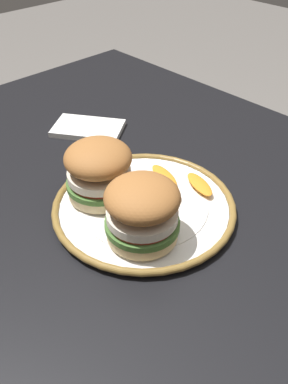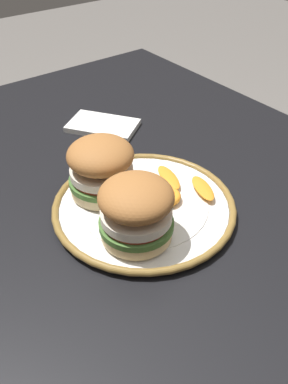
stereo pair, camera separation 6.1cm
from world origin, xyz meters
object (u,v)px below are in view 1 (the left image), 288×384
at_px(sandwich_half_left, 142,210).
at_px(sandwich_half_right, 99,170).
at_px(dining_table, 189,254).
at_px(dinner_plate, 144,206).

bearing_deg(sandwich_half_left, sandwich_half_right, 171.40).
bearing_deg(sandwich_half_right, dining_table, 34.57).
relative_size(dining_table, sandwich_half_left, 11.10).
height_order(dinner_plate, sandwich_half_right, sandwich_half_right).
bearing_deg(dinner_plate, sandwich_half_left, -45.77).
relative_size(sandwich_half_left, sandwich_half_right, 0.98).
xyz_separation_m(dinner_plate, sandwich_half_left, (0.05, -0.06, 0.06)).
bearing_deg(sandwich_half_right, dinner_plate, 28.58).
relative_size(dinner_plate, sandwich_half_left, 2.45).
xyz_separation_m(dining_table, sandwich_half_left, (-0.01, -0.11, 0.17)).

